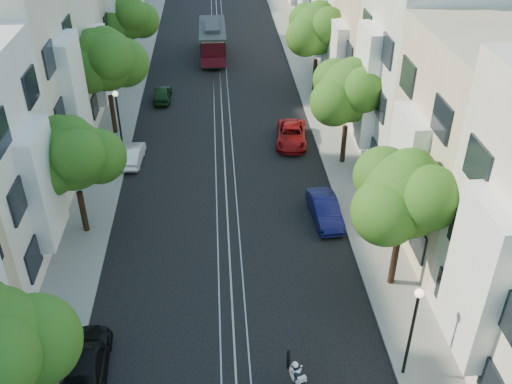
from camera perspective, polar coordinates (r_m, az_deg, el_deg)
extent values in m
plane|color=black|center=(41.77, -3.43, 8.05)|extent=(200.00, 200.00, 0.00)
cube|color=gray|center=(42.42, 6.51, 8.38)|extent=(2.50, 80.00, 0.12)
cube|color=gray|center=(42.32, -13.38, 7.62)|extent=(2.50, 80.00, 0.12)
cube|color=gray|center=(41.76, -4.19, 8.03)|extent=(0.06, 80.00, 0.02)
cube|color=gray|center=(41.76, -3.43, 8.06)|extent=(0.06, 80.00, 0.02)
cube|color=gray|center=(41.77, -2.67, 8.09)|extent=(0.06, 80.00, 0.02)
cube|color=tan|center=(41.77, -3.43, 8.05)|extent=(0.08, 80.00, 0.01)
cube|color=white|center=(20.78, 21.22, -8.16)|extent=(0.90, 3.04, 6.05)
cube|color=beige|center=(28.07, 22.36, 3.79)|extent=(7.00, 8.00, 10.00)
cube|color=white|center=(27.01, 14.74, 2.19)|extent=(0.90, 3.04, 5.50)
cube|color=silver|center=(34.33, 17.45, 11.81)|extent=(7.00, 8.00, 12.00)
cube|color=white|center=(33.50, 10.99, 10.44)|extent=(0.90, 3.04, 6.60)
cube|color=#C6B28C|center=(41.93, 13.49, 13.94)|extent=(7.00, 8.00, 9.00)
cube|color=white|center=(41.21, 8.17, 13.11)|extent=(0.90, 3.04, 4.95)
cube|color=white|center=(49.09, 11.00, 17.87)|extent=(7.00, 8.00, 10.50)
cube|color=white|center=(48.50, 6.34, 17.03)|extent=(0.90, 3.04, 5.78)
cube|color=white|center=(26.88, -20.68, 0.67)|extent=(0.90, 3.04, 5.39)
cube|color=white|center=(33.41, -17.79, 9.20)|extent=(0.90, 3.04, 6.47)
cube|color=silver|center=(41.80, -20.73, 12.54)|extent=(7.00, 8.00, 8.82)
cube|color=white|center=(41.12, -15.36, 12.12)|extent=(0.90, 3.04, 4.85)
cube|color=beige|center=(48.98, -18.67, 16.64)|extent=(7.00, 8.00, 10.29)
cube|color=white|center=(48.43, -13.98, 16.17)|extent=(0.90, 3.04, 5.66)
cylinder|color=black|center=(25.98, 13.64, -6.70)|extent=(0.30, 0.30, 2.45)
sphere|color=#235615|center=(23.98, 14.70, -0.29)|extent=(3.64, 3.64, 3.64)
sphere|color=#235615|center=(24.95, 16.65, -0.33)|extent=(2.91, 2.91, 2.91)
sphere|color=#235615|center=(23.31, 12.87, -1.94)|extent=(2.84, 2.84, 2.84)
sphere|color=#235615|center=(23.63, 15.16, 1.68)|extent=(2.18, 2.18, 2.18)
cylinder|color=black|center=(34.84, 8.76, 4.77)|extent=(0.30, 0.30, 2.38)
sphere|color=#235615|center=(33.40, 9.24, 9.87)|extent=(3.54, 3.54, 3.54)
sphere|color=#235615|center=(34.26, 10.83, 9.58)|extent=(2.83, 2.83, 2.83)
sphere|color=#235615|center=(32.69, 7.81, 8.90)|extent=(2.76, 2.76, 2.76)
sphere|color=#235615|center=(33.18, 9.52, 11.36)|extent=(2.12, 2.12, 2.12)
cylinder|color=black|center=(44.62, 5.89, 11.53)|extent=(0.30, 0.30, 2.52)
sphere|color=#235615|center=(43.45, 6.17, 15.90)|extent=(3.74, 3.74, 3.74)
sphere|color=#235615|center=(44.24, 7.48, 15.58)|extent=(3.00, 3.00, 3.00)
sphere|color=#235615|center=(42.73, 5.00, 15.25)|extent=(2.92, 2.92, 2.92)
sphere|color=#235615|center=(43.31, 6.35, 17.08)|extent=(2.25, 2.25, 2.25)
sphere|color=#235615|center=(18.97, -21.35, -13.73)|extent=(2.91, 2.91, 2.91)
cylinder|color=black|center=(29.73, -16.90, -1.86)|extent=(0.30, 0.30, 2.27)
sphere|color=#235615|center=(28.11, -17.94, 3.55)|extent=(3.38, 3.38, 3.38)
sphere|color=#235615|center=(28.47, -15.47, 3.46)|extent=(2.70, 2.70, 2.70)
sphere|color=#235615|center=(27.91, -20.00, 2.20)|extent=(2.64, 2.64, 2.64)
sphere|color=#235615|center=(27.76, -18.01, 5.28)|extent=(2.03, 2.03, 2.03)
cylinder|color=black|center=(39.06, -14.11, 7.56)|extent=(0.30, 0.30, 2.62)
sphere|color=#235615|center=(37.69, -14.87, 12.66)|extent=(3.90, 3.90, 3.90)
sphere|color=#235615|center=(38.10, -13.02, 12.49)|extent=(3.12, 3.12, 3.12)
sphere|color=#235615|center=(37.33, -16.43, 11.73)|extent=(3.04, 3.04, 3.04)
sphere|color=#235615|center=(37.48, -14.89, 14.01)|extent=(2.34, 2.34, 2.34)
cylinder|color=black|center=(49.18, -12.33, 12.92)|extent=(0.30, 0.30, 2.38)
sphere|color=#235615|center=(48.18, -12.81, 16.67)|extent=(3.54, 3.54, 3.54)
sphere|color=#235615|center=(48.62, -11.35, 16.49)|extent=(2.83, 2.83, 2.83)
sphere|color=#235615|center=(47.74, -14.04, 15.99)|extent=(2.76, 2.76, 2.76)
sphere|color=#235615|center=(48.03, -12.81, 17.74)|extent=(2.12, 2.12, 2.12)
cylinder|color=black|center=(21.77, 15.21, -13.61)|extent=(0.12, 0.12, 4.00)
sphere|color=#FFF2CC|center=(20.40, 16.02, -9.71)|extent=(0.32, 0.32, 0.32)
cylinder|color=black|center=(35.94, -13.48, 6.60)|extent=(0.12, 0.12, 4.00)
sphere|color=#FFF2CC|center=(35.13, -13.90, 9.52)|extent=(0.32, 0.32, 0.32)
torus|color=black|center=(21.96, 3.25, -16.39)|extent=(0.21, 0.69, 0.68)
ellipsoid|color=white|center=(21.72, 4.01, -17.73)|extent=(0.71, 1.03, 0.82)
ellipsoid|color=white|center=(21.45, 4.34, -17.85)|extent=(0.50, 0.61, 0.46)
cube|color=silver|center=(21.42, 4.38, -17.85)|extent=(0.47, 0.59, 0.24)
sphere|color=black|center=(21.50, 3.99, -17.12)|extent=(0.24, 0.24, 0.24)
cube|color=black|center=(52.28, -4.30, 13.71)|extent=(2.10, 7.23, 0.27)
cube|color=#520D17|center=(51.94, -4.35, 14.83)|extent=(2.18, 4.52, 2.17)
cube|color=beige|center=(51.69, -4.39, 15.69)|extent=(2.23, 4.57, 0.54)
cube|color=#2D2D30|center=(51.59, -4.41, 16.07)|extent=(2.28, 7.23, 0.16)
cube|color=#2D2D30|center=(51.52, -4.42, 16.31)|extent=(1.28, 4.07, 0.32)
imported|color=#0D0F45|center=(29.91, 6.92, -1.79)|extent=(1.55, 3.77, 1.22)
imported|color=maroon|center=(37.15, 3.55, 5.71)|extent=(2.45, 4.37, 1.15)
imported|color=black|center=(23.07, -16.73, -16.08)|extent=(1.94, 4.30, 1.22)
imported|color=white|center=(35.68, -12.25, 3.67)|extent=(1.32, 3.28, 1.06)
imported|color=black|center=(43.83, -9.36, 9.68)|extent=(1.32, 3.22, 1.09)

